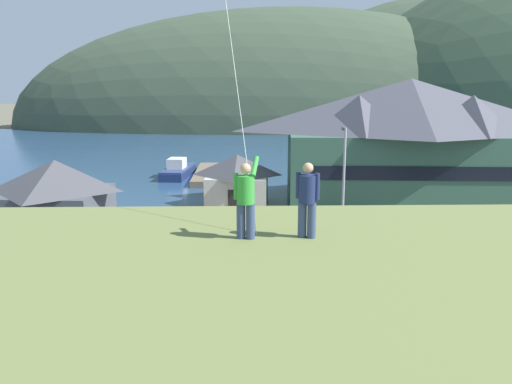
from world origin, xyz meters
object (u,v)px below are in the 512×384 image
object	(u,v)px
moored_boat_wharfside	(178,170)
parked_car_corner_spot	(326,241)
wharf_dock	(210,174)
parking_light_pole	(344,176)
parked_car_front_row_red	(408,286)
storage_shed_near_lot	(58,206)
storage_shed_waterside	(237,179)
parked_car_front_row_end	(94,284)
person_kite_flyer	(246,198)
parked_car_mid_row_near	(239,286)
person_companion	(307,198)
harbor_lodge	(409,137)
parked_car_mid_row_far	(215,250)

from	to	relation	value
moored_boat_wharfside	parked_car_corner_spot	distance (m)	30.36
wharf_dock	parking_light_pole	bearing A→B (deg)	-66.54
wharf_dock	parked_car_front_row_red	xyz separation A→B (m)	(11.20, -34.15, 0.71)
parked_car_corner_spot	storage_shed_near_lot	bearing A→B (deg)	175.76
storage_shed_waterside	parked_car_front_row_end	distance (m)	20.84
storage_shed_waterside	person_kite_flyer	xyz separation A→B (m)	(0.59, -30.37, 5.12)
storage_shed_near_lot	wharf_dock	size ratio (longest dim) A/B	0.48
parked_car_mid_row_near	parking_light_pole	size ratio (longest dim) A/B	0.60
parking_light_pole	person_companion	xyz separation A→B (m)	(-5.00, -20.54, 3.11)
person_kite_flyer	person_companion	bearing A→B (deg)	1.77
person_companion	wharf_dock	bearing A→B (deg)	96.76
moored_boat_wharfside	parked_car_mid_row_near	distance (m)	35.20
moored_boat_wharfside	parked_car_front_row_red	world-z (taller)	moored_boat_wharfside
storage_shed_near_lot	parked_car_corner_spot	distance (m)	15.96
moored_boat_wharfside	person_companion	distance (m)	45.94
person_kite_flyer	person_companion	size ratio (longest dim) A/B	1.07
parked_car_front_row_red	person_kite_flyer	bearing A→B (deg)	-126.32
moored_boat_wharfside	parked_car_front_row_end	xyz separation A→B (m)	(0.57, -34.09, 0.34)
storage_shed_waterside	parked_car_front_row_red	bearing A→B (deg)	-68.64
parked_car_front_row_end	parked_car_corner_spot	world-z (taller)	same
parked_car_mid_row_near	person_companion	size ratio (longest dim) A/B	2.49
harbor_lodge	moored_boat_wharfside	bearing A→B (deg)	148.78
storage_shed_waterside	parking_light_pole	size ratio (longest dim) A/B	0.80
parking_light_pole	person_companion	bearing A→B (deg)	-103.69
storage_shed_near_lot	parked_car_front_row_end	bearing A→B (deg)	-60.81
storage_shed_near_lot	parking_light_pole	distance (m)	17.70
person_companion	storage_shed_waterside	bearing A→B (deg)	93.76
parked_car_mid_row_far	parking_light_pole	bearing A→B (deg)	32.87
harbor_lodge	storage_shed_waterside	world-z (taller)	harbor_lodge
moored_boat_wharfside	parked_car_mid_row_near	bearing A→B (deg)	-78.28
harbor_lodge	parked_car_front_row_red	distance (m)	23.02
wharf_dock	parked_car_corner_spot	size ratio (longest dim) A/B	3.04
parked_car_front_row_red	parked_car_mid_row_far	xyz separation A→B (m)	(-9.03, 5.34, 0.00)
moored_boat_wharfside	parked_car_mid_row_near	size ratio (longest dim) A/B	1.87
parked_car_front_row_red	storage_shed_near_lot	bearing A→B (deg)	156.58
wharf_dock	parking_light_pole	size ratio (longest dim) A/B	1.78
parked_car_mid_row_near	person_companion	world-z (taller)	person_companion
storage_shed_waterside	moored_boat_wharfside	distance (m)	15.90
moored_boat_wharfside	storage_shed_near_lot	bearing A→B (deg)	-97.69
parked_car_front_row_end	parked_car_front_row_red	distance (m)	14.26
storage_shed_waterside	harbor_lodge	bearing A→B (deg)	4.57
parked_car_mid_row_far	parking_light_pole	size ratio (longest dim) A/B	0.58
person_kite_flyer	parked_car_mid_row_near	bearing A→B (deg)	91.71
parked_car_corner_spot	parking_light_pole	distance (m)	5.20
parked_car_corner_spot	person_kite_flyer	bearing A→B (deg)	-105.75
parked_car_mid_row_near	person_kite_flyer	bearing A→B (deg)	-88.29
person_kite_flyer	person_companion	distance (m)	1.40
parked_car_mid_row_far	parking_light_pole	world-z (taller)	parking_light_pole
parked_car_front_row_end	parked_car_mid_row_far	world-z (taller)	same
parked_car_front_row_red	parked_car_mid_row_near	xyz separation A→B (m)	(-7.67, 0.14, 0.00)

